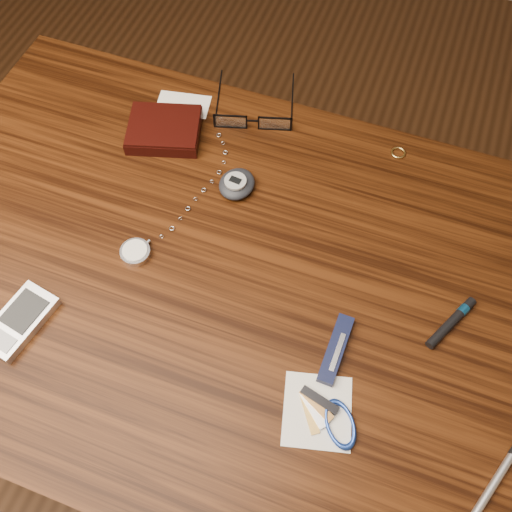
% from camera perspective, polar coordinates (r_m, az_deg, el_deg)
% --- Properties ---
extents(ground, '(3.80, 3.80, 0.00)m').
position_cam_1_polar(ground, '(1.52, -2.23, -14.89)').
color(ground, '#472814').
rests_on(ground, ground).
extents(desk, '(1.00, 0.70, 0.75)m').
position_cam_1_polar(desk, '(0.91, -3.60, -4.44)').
color(desk, '#361808').
rests_on(desk, ground).
extents(wallet_and_card, '(0.14, 0.17, 0.03)m').
position_cam_1_polar(wallet_and_card, '(0.97, -9.13, 12.43)').
color(wallet_and_card, black).
rests_on(wallet_and_card, desk).
extents(eyeglasses, '(0.16, 0.17, 0.03)m').
position_cam_1_polar(eyeglasses, '(0.97, -0.31, 13.49)').
color(eyeglasses, black).
rests_on(eyeglasses, desk).
extents(gold_ring, '(0.03, 0.03, 0.00)m').
position_cam_1_polar(gold_ring, '(0.97, 14.03, 9.98)').
color(gold_ring, '#DEBB62').
rests_on(gold_ring, desk).
extents(pocket_watch, '(0.09, 0.28, 0.01)m').
position_cam_1_polar(pocket_watch, '(0.85, -11.61, 0.76)').
color(pocket_watch, silver).
rests_on(pocket_watch, desk).
extents(pda_phone, '(0.07, 0.11, 0.02)m').
position_cam_1_polar(pda_phone, '(0.84, -22.59, -6.00)').
color(pda_phone, silver).
rests_on(pda_phone, desk).
extents(pedometer, '(0.06, 0.07, 0.03)m').
position_cam_1_polar(pedometer, '(0.89, -1.95, 7.23)').
color(pedometer, black).
rests_on(pedometer, desk).
extents(notepad_keys, '(0.12, 0.11, 0.01)m').
position_cam_1_polar(notepad_keys, '(0.75, 7.28, -15.69)').
color(notepad_keys, silver).
rests_on(notepad_keys, desk).
extents(pocket_knife, '(0.02, 0.10, 0.01)m').
position_cam_1_polar(pocket_knife, '(0.77, 7.97, -9.23)').
color(pocket_knife, black).
rests_on(pocket_knife, desk).
extents(silver_pen, '(0.05, 0.12, 0.01)m').
position_cam_1_polar(silver_pen, '(0.78, 23.30, -19.26)').
color(silver_pen, silver).
rests_on(silver_pen, desk).
extents(black_blue_pen, '(0.05, 0.09, 0.01)m').
position_cam_1_polar(black_blue_pen, '(0.82, 19.08, -6.16)').
color(black_blue_pen, black).
rests_on(black_blue_pen, desk).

